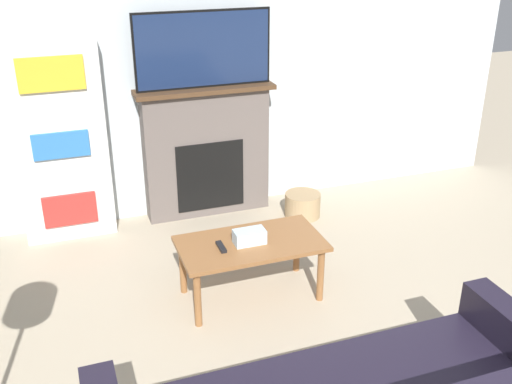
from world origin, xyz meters
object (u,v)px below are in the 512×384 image
(fireplace, at_px, (206,151))
(bookshelf, at_px, (60,140))
(coffee_table, at_px, (251,249))
(tv, at_px, (203,49))
(storage_basket, at_px, (303,205))

(fireplace, distance_m, bookshelf, 1.27)
(coffee_table, bearing_deg, tv, 86.57)
(storage_basket, bearing_deg, fireplace, 153.55)
(bookshelf, xyz_separation_m, storage_basket, (2.04, -0.37, -0.75))
(fireplace, bearing_deg, bookshelf, -179.00)
(bookshelf, height_order, storage_basket, bookshelf)
(tv, bearing_deg, storage_basket, -25.28)
(bookshelf, distance_m, storage_basket, 2.21)
(tv, bearing_deg, fireplace, 90.00)
(coffee_table, bearing_deg, bookshelf, 128.61)
(bookshelf, relative_size, storage_basket, 5.28)
(fireplace, distance_m, storage_basket, 1.01)
(coffee_table, xyz_separation_m, storage_basket, (0.88, 1.08, -0.28))
(coffee_table, distance_m, storage_basket, 1.42)
(tv, height_order, coffee_table, tv)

